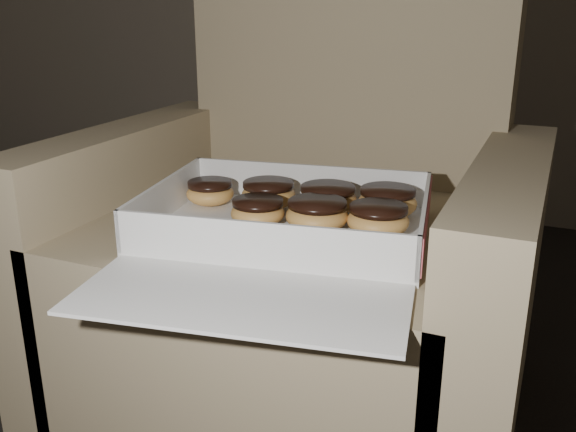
# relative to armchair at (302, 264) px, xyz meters

# --- Properties ---
(armchair) EXTENTS (0.80, 0.68, 0.84)m
(armchair) POSITION_rel_armchair_xyz_m (0.00, 0.00, 0.00)
(armchair) COLOR #867256
(armchair) RESTS_ON floor
(bakery_box) EXTENTS (0.50, 0.56, 0.07)m
(bakery_box) POSITION_rel_armchair_xyz_m (0.04, -0.17, 0.12)
(bakery_box) COLOR silver
(bakery_box) RESTS_ON armchair
(donut_a) EXTENTS (0.09, 0.09, 0.05)m
(donut_a) POSITION_rel_armchair_xyz_m (-0.04, -0.05, 0.14)
(donut_a) COLOR #E6A850
(donut_a) RESTS_ON bakery_box
(donut_b) EXTENTS (0.10, 0.10, 0.05)m
(donut_b) POSITION_rel_armchair_xyz_m (0.06, -0.04, 0.15)
(donut_b) COLOR #E6A850
(donut_b) RESTS_ON bakery_box
(donut_c) EXTENTS (0.10, 0.10, 0.05)m
(donut_c) POSITION_rel_armchair_xyz_m (0.16, -0.01, 0.14)
(donut_c) COLOR #E6A850
(donut_c) RESTS_ON bakery_box
(donut_d) EXTENTS (0.10, 0.10, 0.05)m
(donut_d) POSITION_rel_armchair_xyz_m (0.08, -0.12, 0.15)
(donut_d) COLOR #E6A850
(donut_d) RESTS_ON bakery_box
(donut_e) EXTENTS (0.09, 0.09, 0.04)m
(donut_e) POSITION_rel_armchair_xyz_m (-0.02, -0.14, 0.14)
(donut_e) COLOR #E6A850
(donut_e) RESTS_ON bakery_box
(donut_f) EXTENTS (0.08, 0.08, 0.04)m
(donut_f) POSITION_rel_armchair_xyz_m (-0.14, -0.07, 0.14)
(donut_f) COLOR #E6A850
(donut_f) RESTS_ON bakery_box
(donut_g) EXTENTS (0.10, 0.10, 0.05)m
(donut_g) POSITION_rel_armchair_xyz_m (0.17, -0.11, 0.14)
(donut_g) COLOR #E6A850
(donut_g) RESTS_ON bakery_box
(crumb_a) EXTENTS (0.01, 0.01, 0.00)m
(crumb_a) POSITION_rel_armchair_xyz_m (0.10, -0.26, 0.12)
(crumb_a) COLOR black
(crumb_a) RESTS_ON bakery_box
(crumb_b) EXTENTS (0.01, 0.01, 0.00)m
(crumb_b) POSITION_rel_armchair_xyz_m (-0.06, -0.17, 0.12)
(crumb_b) COLOR black
(crumb_b) RESTS_ON bakery_box
(crumb_c) EXTENTS (0.01, 0.01, 0.00)m
(crumb_c) POSITION_rel_armchair_xyz_m (-0.14, -0.24, 0.12)
(crumb_c) COLOR black
(crumb_c) RESTS_ON bakery_box
(crumb_d) EXTENTS (0.01, 0.01, 0.00)m
(crumb_d) POSITION_rel_armchair_xyz_m (0.13, -0.16, 0.12)
(crumb_d) COLOR black
(crumb_d) RESTS_ON bakery_box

